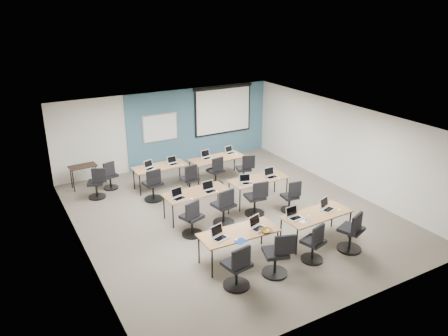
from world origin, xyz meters
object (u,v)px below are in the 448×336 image
training_table_mid_left (196,193)px  laptop_1 (257,225)px  training_table_front_right (317,215)px  projector_screen (223,107)px  laptop_2 (294,215)px  laptop_7 (271,175)px  laptop_0 (219,235)px  training_table_back_left (160,168)px  spare_chair_b (97,186)px  task_chair_5 (224,209)px  task_chair_7 (291,199)px  training_table_back_right (217,159)px  training_table_mid_right (258,180)px  task_chair_10 (216,173)px  laptop_5 (209,189)px  whiteboard (160,128)px  utility_table (83,169)px  task_chair_9 (190,182)px  laptop_11 (230,151)px  spare_chair_a (110,178)px  task_chair_1 (277,258)px  laptop_9 (173,162)px  task_chair_6 (256,201)px  laptop_3 (327,207)px  task_chair_0 (238,270)px  laptop_6 (246,181)px  task_chair_8 (153,187)px  task_chair_11 (245,171)px  task_chair_3 (352,235)px  task_chair_2 (314,246)px  laptop_4 (178,196)px  training_table_front_left (239,234)px  laptop_8 (149,167)px  laptop_10 (207,156)px

training_table_mid_left → laptop_1: bearing=-84.4°
training_table_front_right → projector_screen: bearing=77.7°
laptop_2 → laptop_7: laptop_7 is taller
laptop_0 → laptop_2: bearing=-18.0°
training_table_back_left → spare_chair_b: 1.98m
task_chair_5 → task_chair_7: 2.02m
training_table_back_right → training_table_mid_right: bearing=-88.0°
training_table_mid_left → task_chair_10: bearing=45.4°
training_table_back_right → laptop_7: 2.32m
laptop_5 → task_chair_10: 2.13m
whiteboard → utility_table: size_ratio=1.53×
task_chair_9 → task_chair_10: 1.05m
laptop_11 → spare_chair_a: 4.04m
task_chair_1 → laptop_9: 5.66m
training_table_mid_left → laptop_1: (0.34, -2.47, 0.11)m
task_chair_6 → task_chair_10: bearing=97.6°
laptop_11 → laptop_3: bearing=-99.7°
task_chair_7 → spare_chair_a: size_ratio=1.00×
task_chair_0 → laptop_6: (2.19, 3.17, 0.36)m
training_table_back_left → task_chair_8: bearing=-124.9°
laptop_2 → task_chair_11: 3.99m
task_chair_3 → laptop_9: size_ratio=3.36×
task_chair_2 → task_chair_7: (1.10, 2.29, -0.02)m
training_table_back_left → spare_chair_a: (-1.43, 0.66, -0.29)m
task_chair_8 → training_table_mid_left: bearing=-75.0°
utility_table → training_table_back_left: bearing=-32.4°
laptop_4 → laptop_11: laptop_4 is taller
laptop_6 → training_table_front_left: bearing=-108.7°
task_chair_6 → spare_chair_b: size_ratio=1.04×
task_chair_2 → spare_chair_a: task_chair_2 is taller
laptop_8 → spare_chair_b: (-1.59, 0.23, -0.38)m
laptop_10 → training_table_mid_right: bearing=-88.1°
training_table_mid_right → laptop_5: size_ratio=4.89×
task_chair_0 → task_chair_3: (3.08, -0.09, 0.01)m
projector_screen → task_chair_3: projector_screen is taller
task_chair_3 → task_chair_10: task_chair_3 is taller
utility_table → task_chair_8: bearing=-54.7°
training_table_back_left → task_chair_10: task_chair_10 is taller
laptop_9 → laptop_10: size_ratio=0.93×
task_chair_6 → task_chair_8: task_chair_8 is taller
whiteboard → task_chair_9: size_ratio=1.29×
task_chair_9 → task_chair_8: bearing=165.4°
task_chair_7 → spare_chair_a: 5.68m
laptop_2 → utility_table: laptop_2 is taller
laptop_5 → laptop_9: laptop_5 is taller
task_chair_11 → task_chair_1: bearing=-95.7°
laptop_1 → spare_chair_a: bearing=91.5°
training_table_mid_right → laptop_7: size_ratio=4.89×
training_table_front_right → spare_chair_a: 6.64m
training_table_back_left → laptop_3: bearing=-63.2°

